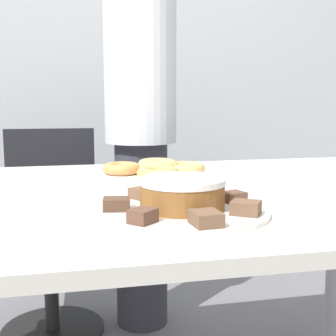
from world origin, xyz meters
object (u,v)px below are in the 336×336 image
Objects in this scene: person_standing at (141,130)px; plate_donuts at (159,175)px; office_chair_left at (51,237)px; plate_cake at (182,211)px; frosted_cake at (182,193)px.

person_standing is 4.62× the size of plate_donuts.
person_standing is at bearing 85.84° from plate_donuts.
plate_cake is at bearing -72.00° from office_chair_left.
office_chair_left is at bearing 105.32° from plate_cake.
plate_cake is at bearing 116.57° from frosted_cake.
person_standing reaches higher than plate_donuts.
plate_donuts is 0.45m from frosted_cake.
frosted_cake is at bearing -63.43° from plate_cake.
person_standing is at bearing 85.43° from plate_cake.
office_chair_left is at bearing 117.21° from plate_donuts.
office_chair_left reaches higher than plate_cake.
frosted_cake is (0.00, -0.00, 0.04)m from plate_cake.
plate_cake is 0.45m from plate_donuts.
person_standing is 1.07m from frosted_cake.
plate_donuts is at bearing -94.16° from person_standing.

